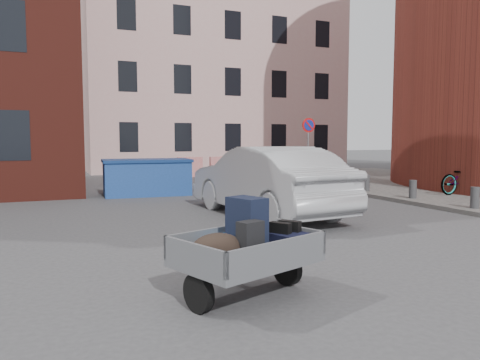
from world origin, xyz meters
name	(u,v)px	position (x,y,z in m)	size (l,w,h in m)	color
ground	(291,242)	(0.00, 0.00, 0.00)	(120.00, 120.00, 0.00)	#38383A
building_pink	(210,61)	(6.00, 22.00, 7.00)	(16.00, 8.00, 14.00)	#D1A3A1
no_parking_sign	(308,136)	(6.00, 9.48, 2.01)	(0.60, 0.09, 2.65)	gray
bollards	(413,189)	(6.00, 3.40, 0.40)	(0.22, 9.02, 0.55)	#3A3A3D
barriers	(222,166)	(4.20, 15.00, 0.50)	(4.70, 0.18, 1.00)	red
trailer	(246,248)	(-1.97, -2.48, 0.61)	(1.88, 1.98, 1.20)	black
dumpster	(147,177)	(-1.00, 8.30, 0.61)	(2.99, 1.67, 1.22)	#1F4494
silver_car	(266,181)	(0.89, 2.92, 0.86)	(1.81, 5.20, 1.71)	#A5A8AD
bicycle	(463,178)	(8.32, 3.66, 0.64)	(0.69, 1.98, 1.04)	black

